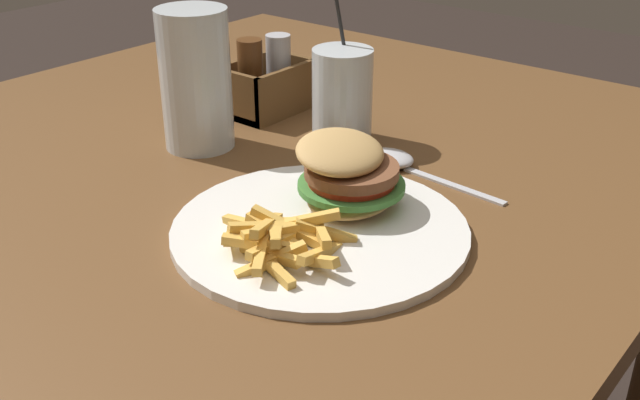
{
  "coord_description": "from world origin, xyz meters",
  "views": [
    {
      "loc": [
        -0.44,
        -0.63,
        1.09
      ],
      "look_at": [
        0.09,
        -0.21,
        0.75
      ],
      "focal_mm": 42.0,
      "sensor_mm": 36.0,
      "label": 1
    }
  ],
  "objects_px": {
    "meal_plate_near": "(329,207)",
    "condiment_caddy": "(266,84)",
    "spoon": "(395,160)",
    "juice_glass": "(342,99)",
    "beer_glass": "(196,82)"
  },
  "relations": [
    {
      "from": "beer_glass",
      "to": "meal_plate_near",
      "type": "bearing_deg",
      "value": -104.09
    },
    {
      "from": "meal_plate_near",
      "to": "spoon",
      "type": "height_order",
      "value": "meal_plate_near"
    },
    {
      "from": "spoon",
      "to": "meal_plate_near",
      "type": "bearing_deg",
      "value": 105.01
    },
    {
      "from": "spoon",
      "to": "condiment_caddy",
      "type": "height_order",
      "value": "condiment_caddy"
    },
    {
      "from": "meal_plate_near",
      "to": "condiment_caddy",
      "type": "height_order",
      "value": "condiment_caddy"
    },
    {
      "from": "spoon",
      "to": "condiment_caddy",
      "type": "relative_size",
      "value": 1.54
    },
    {
      "from": "meal_plate_near",
      "to": "juice_glass",
      "type": "height_order",
      "value": "juice_glass"
    },
    {
      "from": "beer_glass",
      "to": "condiment_caddy",
      "type": "height_order",
      "value": "beer_glass"
    },
    {
      "from": "meal_plate_near",
      "to": "spoon",
      "type": "relative_size",
      "value": 1.58
    },
    {
      "from": "spoon",
      "to": "juice_glass",
      "type": "bearing_deg",
      "value": -10.32
    },
    {
      "from": "meal_plate_near",
      "to": "juice_glass",
      "type": "xyz_separation_m",
      "value": [
        0.2,
        0.14,
        0.03
      ]
    },
    {
      "from": "beer_glass",
      "to": "spoon",
      "type": "xyz_separation_m",
      "value": [
        0.11,
        -0.24,
        -0.08
      ]
    },
    {
      "from": "beer_glass",
      "to": "spoon",
      "type": "height_order",
      "value": "beer_glass"
    },
    {
      "from": "meal_plate_near",
      "to": "beer_glass",
      "type": "height_order",
      "value": "beer_glass"
    },
    {
      "from": "beer_glass",
      "to": "condiment_caddy",
      "type": "distance_m",
      "value": 0.16
    }
  ]
}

